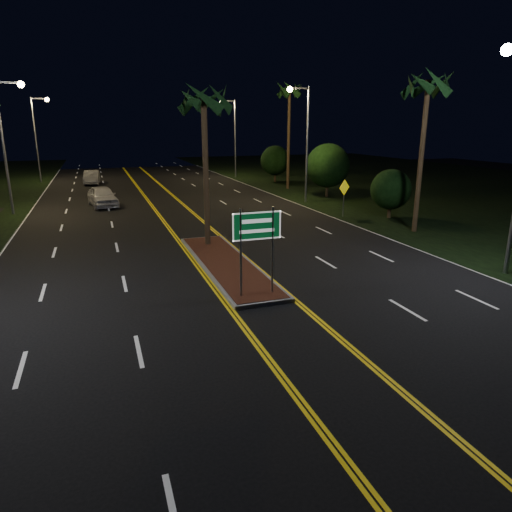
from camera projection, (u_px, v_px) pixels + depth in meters
name	position (u px, v px, depth m)	size (l,w,h in m)	color
ground	(286.00, 328.00, 14.23)	(120.00, 120.00, 0.00)	black
grass_right	(462.00, 188.00, 46.41)	(40.00, 110.00, 0.01)	black
median_island	(226.00, 264.00, 20.56)	(2.25, 10.25, 0.17)	gray
highway_sign	(257.00, 234.00, 16.11)	(1.80, 0.08, 3.20)	gray
streetlight_left_mid	(8.00, 132.00, 31.10)	(1.91, 0.44, 9.00)	gray
streetlight_left_far	(38.00, 130.00, 49.25)	(1.91, 0.44, 9.00)	gray
streetlight_right_mid	(303.00, 131.00, 36.00)	(1.91, 0.44, 9.00)	gray
streetlight_right_far	(232.00, 129.00, 54.15)	(1.91, 0.44, 9.00)	gray
palm_median	(204.00, 100.00, 21.76)	(2.40, 2.40, 8.30)	#382819
palm_right_near	(428.00, 85.00, 25.00)	(2.40, 2.40, 9.30)	#382819
palm_right_far	(289.00, 92.00, 42.99)	(2.40, 2.40, 10.30)	#382819
shrub_near	(391.00, 189.00, 30.67)	(2.70, 2.70, 3.30)	#382819
shrub_mid	(328.00, 166.00, 39.69)	(3.78, 3.78, 4.62)	#382819
shrub_far	(275.00, 161.00, 50.63)	(3.24, 3.24, 3.96)	#382819
car_near	(102.00, 195.00, 35.44)	(2.35, 5.48, 1.83)	silver
car_far	(92.00, 176.00, 49.02)	(2.14, 5.00, 1.67)	#A6A8B0
warning_sign	(344.00, 193.00, 31.26)	(0.99, 0.45, 2.55)	gray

